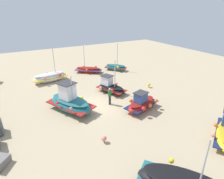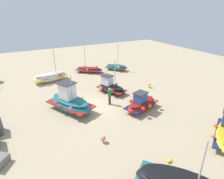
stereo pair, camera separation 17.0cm
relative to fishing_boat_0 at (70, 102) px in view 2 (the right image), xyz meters
name	(u,v)px [view 2 (the right image)]	position (x,y,z in m)	size (l,w,h in m)	color
ground_plane	(94,106)	(-0.39, -2.18, -0.81)	(58.84, 58.84, 0.00)	tan
fishing_boat_0	(70,102)	(0.00, 0.00, 0.00)	(5.03, 3.77, 3.44)	#1E6670
fishing_boat_1	(50,77)	(8.32, -0.03, -0.22)	(2.27, 4.46, 4.11)	white
fishing_boat_3	(141,104)	(-3.00, -5.72, -0.21)	(2.55, 3.83, 1.78)	maroon
fishing_boat_5	(111,87)	(1.74, -5.09, -0.21)	(3.70, 2.58, 3.71)	black
fishing_boat_6	(89,70)	(9.30, -5.61, -0.39)	(3.43, 3.83, 3.75)	maroon
fishing_boat_7	(116,67)	(8.32, -9.54, -0.35)	(3.24, 2.97, 3.98)	#1E6670
person_walking	(110,95)	(-0.70, -3.67, 0.17)	(0.32, 0.32, 1.69)	#2D2D38
mooring_buoy_0	(149,85)	(0.77, -9.65, -0.46)	(0.37, 0.37, 0.54)	#3F3F42
mooring_buoy_1	(103,138)	(-5.48, -0.62, -0.49)	(0.37, 0.37, 0.51)	#3F3F42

